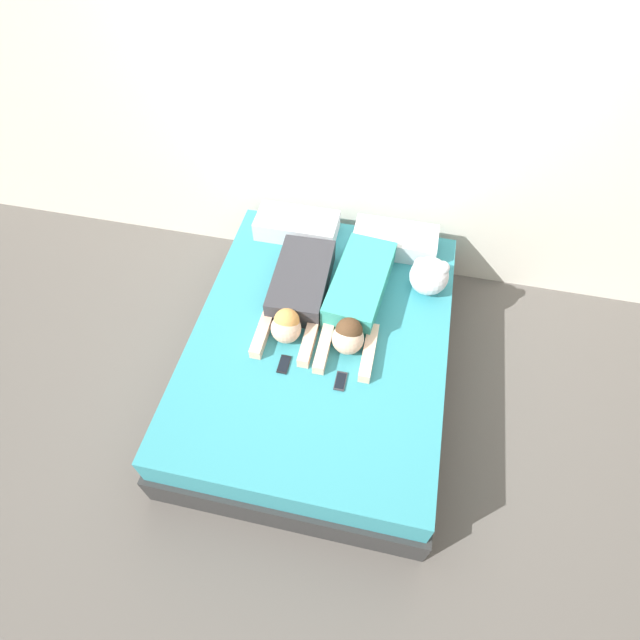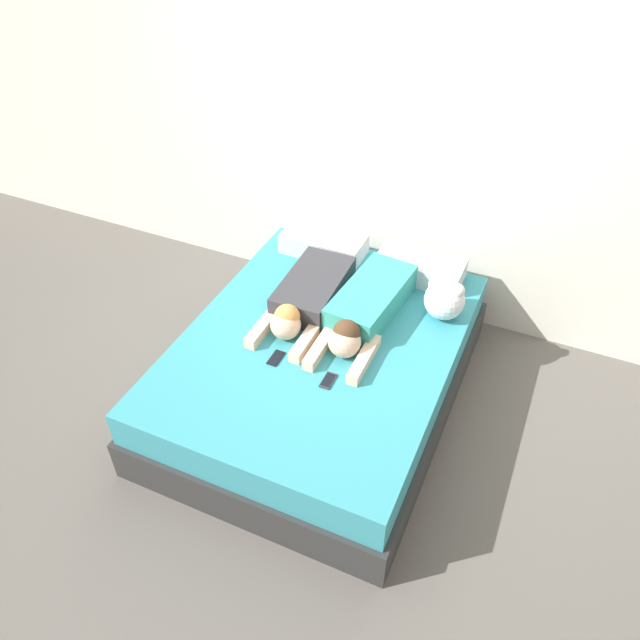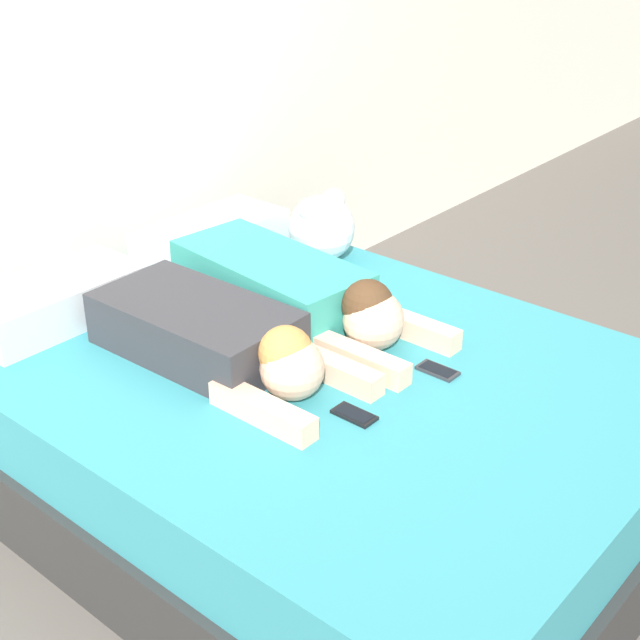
{
  "view_description": "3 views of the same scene",
  "coord_description": "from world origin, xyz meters",
  "px_view_note": "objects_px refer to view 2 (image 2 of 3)",
  "views": [
    {
      "loc": [
        0.38,
        -1.78,
        3.09
      ],
      "look_at": [
        0.0,
        0.0,
        0.66
      ],
      "focal_mm": 28.0,
      "sensor_mm": 36.0,
      "label": 1
    },
    {
      "loc": [
        1.16,
        -2.58,
        3.08
      ],
      "look_at": [
        0.0,
        0.0,
        0.66
      ],
      "focal_mm": 35.0,
      "sensor_mm": 36.0,
      "label": 2
    },
    {
      "loc": [
        -1.82,
        -1.55,
        1.91
      ],
      "look_at": [
        0.0,
        0.0,
        0.66
      ],
      "focal_mm": 50.0,
      "sensor_mm": 36.0,
      "label": 3
    }
  ],
  "objects_px": {
    "cell_phone_left": "(276,358)",
    "cell_phone_right": "(328,380)",
    "pillow_head_left": "(324,244)",
    "plush_toy": "(445,299)",
    "person_right": "(365,310)",
    "person_left": "(307,298)",
    "bed": "(320,369)",
    "pillow_head_right": "(420,268)"
  },
  "relations": [
    {
      "from": "person_left",
      "to": "cell_phone_right",
      "type": "relative_size",
      "value": 7.36
    },
    {
      "from": "cell_phone_left",
      "to": "cell_phone_right",
      "type": "xyz_separation_m",
      "value": [
        0.36,
        -0.04,
        0.0
      ]
    },
    {
      "from": "person_left",
      "to": "plush_toy",
      "type": "xyz_separation_m",
      "value": [
        0.82,
        0.29,
        0.05
      ]
    },
    {
      "from": "pillow_head_left",
      "to": "person_left",
      "type": "bearing_deg",
      "value": -75.79
    },
    {
      "from": "cell_phone_left",
      "to": "cell_phone_right",
      "type": "distance_m",
      "value": 0.36
    },
    {
      "from": "person_left",
      "to": "cell_phone_left",
      "type": "height_order",
      "value": "person_left"
    },
    {
      "from": "bed",
      "to": "cell_phone_left",
      "type": "relative_size",
      "value": 16.84
    },
    {
      "from": "pillow_head_left",
      "to": "person_left",
      "type": "height_order",
      "value": "person_left"
    },
    {
      "from": "bed",
      "to": "pillow_head_left",
      "type": "xyz_separation_m",
      "value": [
        -0.36,
        0.86,
        0.34
      ]
    },
    {
      "from": "pillow_head_right",
      "to": "bed",
      "type": "bearing_deg",
      "value": -112.57
    },
    {
      "from": "cell_phone_right",
      "to": "person_left",
      "type": "bearing_deg",
      "value": 125.76
    },
    {
      "from": "pillow_head_left",
      "to": "bed",
      "type": "bearing_deg",
      "value": -67.43
    },
    {
      "from": "bed",
      "to": "person_left",
      "type": "height_order",
      "value": "person_left"
    },
    {
      "from": "person_left",
      "to": "plush_toy",
      "type": "height_order",
      "value": "plush_toy"
    },
    {
      "from": "plush_toy",
      "to": "cell_phone_right",
      "type": "bearing_deg",
      "value": -117.39
    },
    {
      "from": "pillow_head_left",
      "to": "cell_phone_left",
      "type": "height_order",
      "value": "pillow_head_left"
    },
    {
      "from": "person_right",
      "to": "plush_toy",
      "type": "relative_size",
      "value": 3.88
    },
    {
      "from": "bed",
      "to": "pillow_head_right",
      "type": "relative_size",
      "value": 3.62
    },
    {
      "from": "pillow_head_left",
      "to": "plush_toy",
      "type": "bearing_deg",
      "value": -19.35
    },
    {
      "from": "pillow_head_left",
      "to": "cell_phone_left",
      "type": "distance_m",
      "value": 1.15
    },
    {
      "from": "pillow_head_right",
      "to": "pillow_head_left",
      "type": "bearing_deg",
      "value": 180.0
    },
    {
      "from": "person_right",
      "to": "plush_toy",
      "type": "distance_m",
      "value": 0.51
    },
    {
      "from": "pillow_head_right",
      "to": "person_right",
      "type": "height_order",
      "value": "person_right"
    },
    {
      "from": "pillow_head_right",
      "to": "plush_toy",
      "type": "bearing_deg",
      "value": -52.8
    },
    {
      "from": "pillow_head_right",
      "to": "cell_phone_right",
      "type": "height_order",
      "value": "pillow_head_right"
    },
    {
      "from": "pillow_head_right",
      "to": "person_left",
      "type": "distance_m",
      "value": 0.84
    },
    {
      "from": "person_left",
      "to": "cell_phone_right",
      "type": "distance_m",
      "value": 0.67
    },
    {
      "from": "plush_toy",
      "to": "pillow_head_right",
      "type": "bearing_deg",
      "value": 127.2
    },
    {
      "from": "cell_phone_right",
      "to": "pillow_head_left",
      "type": "bearing_deg",
      "value": 115.11
    },
    {
      "from": "pillow_head_left",
      "to": "plush_toy",
      "type": "distance_m",
      "value": 1.04
    },
    {
      "from": "pillow_head_right",
      "to": "plush_toy",
      "type": "xyz_separation_m",
      "value": [
        0.26,
        -0.34,
        0.06
      ]
    },
    {
      "from": "pillow_head_left",
      "to": "plush_toy",
      "type": "xyz_separation_m",
      "value": [
        0.98,
        -0.34,
        0.06
      ]
    },
    {
      "from": "bed",
      "to": "person_left",
      "type": "bearing_deg",
      "value": 130.61
    },
    {
      "from": "plush_toy",
      "to": "cell_phone_left",
      "type": "bearing_deg",
      "value": -134.91
    },
    {
      "from": "person_left",
      "to": "cell_phone_left",
      "type": "xyz_separation_m",
      "value": [
        0.03,
        -0.5,
        -0.08
      ]
    },
    {
      "from": "person_left",
      "to": "pillow_head_left",
      "type": "bearing_deg",
      "value": 104.21
    },
    {
      "from": "person_left",
      "to": "cell_phone_right",
      "type": "bearing_deg",
      "value": -54.24
    },
    {
      "from": "plush_toy",
      "to": "person_left",
      "type": "bearing_deg",
      "value": -160.65
    },
    {
      "from": "person_left",
      "to": "cell_phone_right",
      "type": "xyz_separation_m",
      "value": [
        0.39,
        -0.54,
        -0.08
      ]
    },
    {
      "from": "plush_toy",
      "to": "person_right",
      "type": "bearing_deg",
      "value": -149.32
    },
    {
      "from": "bed",
      "to": "cell_phone_right",
      "type": "xyz_separation_m",
      "value": [
        0.19,
        -0.31,
        0.27
      ]
    },
    {
      "from": "person_left",
      "to": "bed",
      "type": "bearing_deg",
      "value": -49.39
    }
  ]
}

